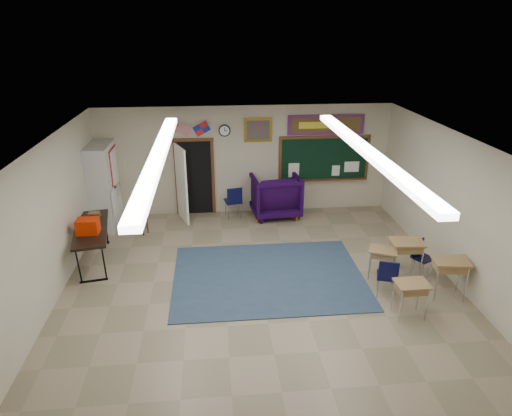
{
  "coord_description": "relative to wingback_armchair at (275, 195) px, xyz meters",
  "views": [
    {
      "loc": [
        -0.87,
        -7.57,
        5.02
      ],
      "look_at": [
        0.0,
        1.5,
        1.3
      ],
      "focal_mm": 32.0,
      "sensor_mm": 36.0,
      "label": 1
    }
  ],
  "objects": [
    {
      "name": "ceiling",
      "position": [
        -0.79,
        -4.15,
        2.4
      ],
      "size": [
        8.0,
        9.0,
        0.04
      ],
      "primitive_type": "cube",
      "color": "silver",
      "rests_on": "back_wall"
    },
    {
      "name": "fluorescent_strips",
      "position": [
        -0.79,
        -4.15,
        2.34
      ],
      "size": [
        3.86,
        6.0,
        0.1
      ],
      "primitive_type": null,
      "color": "white",
      "rests_on": "ceiling"
    },
    {
      "name": "student_chair_desk_a",
      "position": [
        1.64,
        -4.27,
        -0.18
      ],
      "size": [
        0.53,
        0.53,
        0.83
      ],
      "primitive_type": null,
      "rotation": [
        0.0,
        0.0,
        2.81
      ],
      "color": "black",
      "rests_on": "floor"
    },
    {
      "name": "area_rug",
      "position": [
        -0.59,
        -3.35,
        -0.59
      ],
      "size": [
        4.0,
        3.0,
        0.02
      ],
      "primitive_type": "cube",
      "color": "#2F435A",
      "rests_on": "floor"
    },
    {
      "name": "left_wall",
      "position": [
        -4.79,
        -4.15,
        0.9
      ],
      "size": [
        0.04,
        9.0,
        3.0
      ],
      "primitive_type": "cube",
      "color": "beige",
      "rests_on": "floor"
    },
    {
      "name": "chalkboard",
      "position": [
        1.41,
        0.31,
        0.87
      ],
      "size": [
        2.55,
        0.14,
        1.3
      ],
      "color": "#5A3119",
      "rests_on": "back_wall"
    },
    {
      "name": "floor",
      "position": [
        -0.79,
        -4.15,
        -0.6
      ],
      "size": [
        9.0,
        9.0,
        0.0
      ],
      "primitive_type": "plane",
      "color": "gray",
      "rests_on": "ground"
    },
    {
      "name": "bulletin_board",
      "position": [
        1.41,
        0.32,
        1.85
      ],
      "size": [
        2.1,
        0.05,
        0.55
      ],
      "color": "red",
      "rests_on": "back_wall"
    },
    {
      "name": "student_chair_reading",
      "position": [
        -1.16,
        -0.07,
        -0.14
      ],
      "size": [
        0.54,
        0.54,
        0.91
      ],
      "primitive_type": null,
      "rotation": [
        0.0,
        0.0,
        3.34
      ],
      "color": "black",
      "rests_on": "floor"
    },
    {
      "name": "student_desk_back_left",
      "position": [
        1.8,
        -4.99,
        -0.21
      ],
      "size": [
        0.59,
        0.45,
        0.7
      ],
      "rotation": [
        0.0,
        0.0,
        0.01
      ],
      "color": "#A57D4C",
      "rests_on": "floor"
    },
    {
      "name": "storage_cabinet",
      "position": [
        -4.5,
        -0.3,
        0.5
      ],
      "size": [
        0.59,
        1.25,
        2.2
      ],
      "color": "beige",
      "rests_on": "floor"
    },
    {
      "name": "student_desk_front_right",
      "position": [
        2.3,
        -3.55,
        -0.15
      ],
      "size": [
        0.71,
        0.56,
        0.8
      ],
      "rotation": [
        0.0,
        0.0,
        -0.09
      ],
      "color": "#A57D4C",
      "rests_on": "floor"
    },
    {
      "name": "wooden_stool",
      "position": [
        -3.52,
        -0.91,
        -0.31
      ],
      "size": [
        0.32,
        0.32,
        0.56
      ],
      "color": "#482815",
      "rests_on": "floor"
    },
    {
      "name": "wall_flags",
      "position": [
        -2.19,
        0.29,
        1.88
      ],
      "size": [
        1.16,
        0.06,
        0.7
      ],
      "primitive_type": null,
      "color": "red",
      "rests_on": "back_wall"
    },
    {
      "name": "student_chair_desk_b",
      "position": [
        2.67,
        -3.58,
        -0.21
      ],
      "size": [
        0.52,
        0.52,
        0.77
      ],
      "primitive_type": null,
      "rotation": [
        0.0,
        0.0,
        0.49
      ],
      "color": "black",
      "rests_on": "floor"
    },
    {
      "name": "back_wall",
      "position": [
        -0.79,
        0.35,
        0.9
      ],
      "size": [
        8.0,
        0.04,
        3.0
      ],
      "primitive_type": "cube",
      "color": "beige",
      "rests_on": "floor"
    },
    {
      "name": "folding_table",
      "position": [
        -4.39,
        -2.32,
        -0.14
      ],
      "size": [
        1.03,
        2.13,
        1.16
      ],
      "rotation": [
        0.0,
        0.0,
        0.18
      ],
      "color": "black",
      "rests_on": "floor"
    },
    {
      "name": "wall_clock",
      "position": [
        -1.34,
        0.32,
        1.75
      ],
      "size": [
        0.32,
        0.05,
        0.32
      ],
      "color": "black",
      "rests_on": "back_wall"
    },
    {
      "name": "student_desk_front_left",
      "position": [
        1.77,
        -3.63,
        -0.22
      ],
      "size": [
        0.68,
        0.61,
        0.67
      ],
      "rotation": [
        0.0,
        0.0,
        -0.42
      ],
      "color": "#A57D4C",
      "rests_on": "floor"
    },
    {
      "name": "wingback_armchair",
      "position": [
        0.0,
        0.0,
        0.0
      ],
      "size": [
        1.4,
        1.44,
        1.2
      ],
      "primitive_type": "imported",
      "rotation": [
        0.0,
        0.0,
        3.24
      ],
      "color": "black",
      "rests_on": "floor"
    },
    {
      "name": "doorway",
      "position": [
        -2.29,
        0.2,
        0.46
      ],
      "size": [
        1.1,
        0.89,
        2.16
      ],
      "color": "black",
      "rests_on": "back_wall"
    },
    {
      "name": "student_desk_back_right",
      "position": [
        2.81,
        -4.42,
        -0.15
      ],
      "size": [
        0.74,
        0.6,
        0.8
      ],
      "rotation": [
        0.0,
        0.0,
        -0.15
      ],
      "color": "#A57D4C",
      "rests_on": "floor"
    },
    {
      "name": "framed_art_print",
      "position": [
        -0.44,
        0.32,
        1.75
      ],
      "size": [
        0.75,
        0.05,
        0.65
      ],
      "color": "olive",
      "rests_on": "back_wall"
    },
    {
      "name": "right_wall",
      "position": [
        3.21,
        -4.15,
        0.9
      ],
      "size": [
        0.04,
        9.0,
        3.0
      ],
      "primitive_type": "cube",
      "color": "beige",
      "rests_on": "floor"
    }
  ]
}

